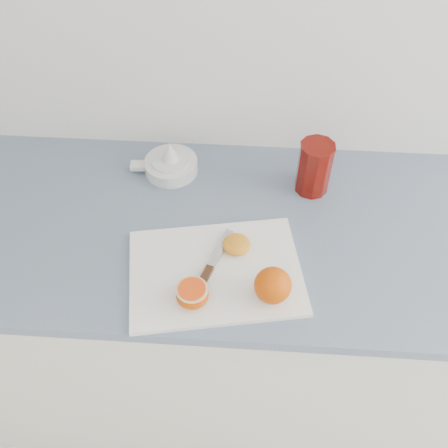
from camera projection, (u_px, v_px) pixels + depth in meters
name	position (u px, v px, depth m)	size (l,w,h in m)	color
counter	(234.00, 317.00, 1.57)	(2.28, 0.64, 0.89)	white
cutting_board	(216.00, 272.00, 1.13)	(0.39, 0.28, 0.01)	white
whole_orange	(273.00, 285.00, 1.05)	(0.08, 0.08, 0.08)	#E83500
half_orange	(192.00, 294.00, 1.06)	(0.07, 0.07, 0.04)	#E83500
squeezed_shell	(236.00, 244.00, 1.16)	(0.07, 0.07, 0.03)	orange
paring_knife	(205.00, 276.00, 1.11)	(0.08, 0.20, 0.01)	#472B18
citrus_juicer	(170.00, 163.00, 1.34)	(0.18, 0.14, 0.10)	white
red_tumbler	(314.00, 169.00, 1.27)	(0.09, 0.09, 0.15)	#680D06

